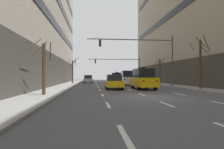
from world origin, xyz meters
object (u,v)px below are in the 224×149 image
(car_driving_1, at_px, (127,78))
(street_tree_2, at_px, (160,70))
(car_driving_4, at_px, (88,79))
(traffic_signal_1, at_px, (122,64))
(traffic_signal_0, at_px, (146,50))
(street_tree_0, at_px, (200,62))
(taxi_driving_0, at_px, (143,79))
(street_tree_1, at_px, (44,67))
(taxi_driving_2, at_px, (117,78))
(taxi_driving_3, at_px, (114,82))
(street_tree_3, at_px, (73,70))

(car_driving_1, distance_m, street_tree_2, 6.22)
(car_driving_4, bearing_deg, traffic_signal_1, 17.90)
(car_driving_4, relative_size, traffic_signal_0, 0.38)
(car_driving_1, xyz_separation_m, street_tree_0, (5.81, -10.17, 1.78))
(taxi_driving_0, bearing_deg, street_tree_1, -145.27)
(car_driving_1, distance_m, street_tree_0, 11.85)
(taxi_driving_0, distance_m, car_driving_4, 19.85)
(taxi_driving_2, distance_m, street_tree_1, 28.65)
(taxi_driving_3, height_order, traffic_signal_1, traffic_signal_1)
(street_tree_1, bearing_deg, taxi_driving_3, 49.48)
(car_driving_1, height_order, taxi_driving_3, car_driving_1)
(taxi_driving_0, relative_size, street_tree_2, 1.02)
(taxi_driving_2, distance_m, street_tree_2, 12.10)
(traffic_signal_0, xyz_separation_m, traffic_signal_1, (-0.43, 17.44, -0.72))
(taxi_driving_3, relative_size, traffic_signal_0, 0.38)
(taxi_driving_3, bearing_deg, street_tree_3, 113.18)
(traffic_signal_1, distance_m, street_tree_0, 23.29)
(car_driving_4, distance_m, street_tree_2, 14.76)
(taxi_driving_0, xyz_separation_m, taxi_driving_2, (-0.13, 20.92, -0.06))
(traffic_signal_0, distance_m, street_tree_0, 7.07)
(traffic_signal_1, relative_size, street_tree_3, 2.49)
(car_driving_4, relative_size, street_tree_2, 0.93)
(taxi_driving_3, xyz_separation_m, traffic_signal_1, (4.19, 20.58, 3.26))
(car_driving_1, bearing_deg, traffic_signal_1, 84.84)
(street_tree_2, bearing_deg, taxi_driving_3, -132.13)
(street_tree_0, bearing_deg, taxi_driving_2, 104.44)
(traffic_signal_0, bearing_deg, taxi_driving_3, -145.78)
(street_tree_3, bearing_deg, taxi_driving_3, -66.82)
(car_driving_1, distance_m, taxi_driving_3, 8.54)
(street_tree_2, relative_size, street_tree_3, 0.99)
(taxi_driving_2, xyz_separation_m, street_tree_3, (-8.88, -6.73, 1.36))
(taxi_driving_3, bearing_deg, car_driving_4, 99.85)
(car_driving_1, relative_size, taxi_driving_3, 1.09)
(car_driving_4, bearing_deg, taxi_driving_0, -71.35)
(street_tree_0, distance_m, street_tree_3, 21.57)
(traffic_signal_1, height_order, street_tree_0, traffic_signal_1)
(taxi_driving_0, relative_size, traffic_signal_1, 0.41)
(street_tree_2, bearing_deg, traffic_signal_1, 113.39)
(taxi_driving_0, distance_m, traffic_signal_0, 5.41)
(street_tree_1, bearing_deg, street_tree_3, 89.86)
(taxi_driving_0, relative_size, taxi_driving_3, 1.08)
(taxi_driving_2, xyz_separation_m, traffic_signal_1, (1.13, 0.25, 3.00))
(taxi_driving_3, xyz_separation_m, traffic_signal_0, (4.61, 3.14, 3.98))
(car_driving_4, xyz_separation_m, street_tree_0, (12.02, -20.41, 2.11))
(taxi_driving_3, height_order, street_tree_0, street_tree_0)
(taxi_driving_3, height_order, street_tree_2, street_tree_2)
(taxi_driving_0, relative_size, traffic_signal_0, 0.42)
(traffic_signal_1, height_order, street_tree_1, traffic_signal_1)
(taxi_driving_0, height_order, traffic_signal_1, traffic_signal_1)
(traffic_signal_0, distance_m, traffic_signal_1, 17.46)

